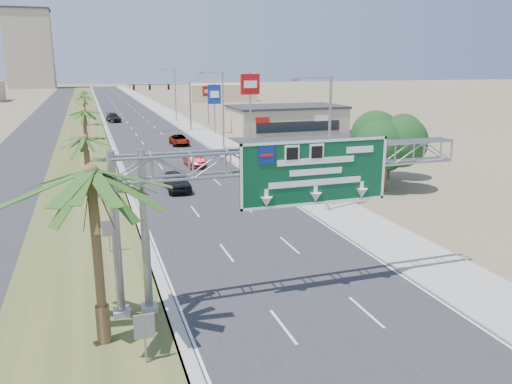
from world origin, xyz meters
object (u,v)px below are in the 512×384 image
object	(u,v)px
car_far	(113,118)
sign_gantry	(280,172)
car_left_lane	(177,181)
car_mid_lane	(194,159)
palm_near	(91,174)
pole_sign_red_far	(208,94)
car_right_lane	(179,140)
pole_sign_red_near	(250,90)
pole_sign_blue	(214,96)
store_building	(287,119)
signal_mast	(178,102)

from	to	relation	value
car_far	sign_gantry	bearing A→B (deg)	-94.20
car_left_lane	car_mid_lane	distance (m)	10.79
palm_near	pole_sign_red_far	size ratio (longest dim) A/B	1.16
palm_near	car_right_lane	bearing A→B (deg)	76.56
pole_sign_red_near	car_right_lane	bearing A→B (deg)	122.66
car_left_lane	pole_sign_blue	bearing A→B (deg)	71.28
pole_sign_red_near	pole_sign_blue	world-z (taller)	pole_sign_red_near
store_building	car_left_lane	size ratio (longest dim) A/B	3.62
palm_near	car_mid_lane	bearing A→B (deg)	72.60
car_far	pole_sign_red_near	distance (m)	46.08
sign_gantry	car_mid_lane	size ratio (longest dim) A/B	3.50
car_mid_lane	pole_sign_blue	world-z (taller)	pole_sign_blue
store_building	car_far	world-z (taller)	store_building
car_far	pole_sign_blue	bearing A→B (deg)	-64.77
car_mid_lane	signal_mast	bearing A→B (deg)	83.23
pole_sign_red_near	pole_sign_red_far	world-z (taller)	pole_sign_red_near
car_left_lane	car_far	distance (m)	58.25
store_building	pole_sign_red_near	size ratio (longest dim) A/B	1.82
store_building	car_right_lane	bearing A→B (deg)	-156.29
palm_near	store_building	distance (m)	66.04
sign_gantry	palm_near	world-z (taller)	palm_near
sign_gantry	palm_near	bearing A→B (deg)	-166.68
signal_mast	pole_sign_blue	size ratio (longest dim) A/B	1.29
car_left_lane	pole_sign_red_far	world-z (taller)	pole_sign_red_far
pole_sign_red_far	palm_near	bearing A→B (deg)	-106.49
store_building	car_mid_lane	world-z (taller)	store_building
car_far	car_mid_lane	bearing A→B (deg)	-89.60
car_mid_lane	pole_sign_red_near	distance (m)	11.64
sign_gantry	car_far	bearing A→B (deg)	92.36
palm_near	car_mid_lane	world-z (taller)	palm_near
car_right_lane	palm_near	bearing A→B (deg)	-102.99
car_right_lane	pole_sign_blue	xyz separation A→B (m)	(7.44, 9.43, 5.24)
pole_sign_red_near	pole_sign_blue	size ratio (longest dim) A/B	1.25
car_left_lane	car_far	size ratio (longest dim) A/B	0.91
sign_gantry	car_far	xyz separation A→B (m)	(-3.30, 80.27, -5.26)
palm_near	car_far	distance (m)	82.57
sign_gantry	car_right_lane	bearing A→B (deg)	85.56
sign_gantry	car_far	world-z (taller)	sign_gantry
sign_gantry	pole_sign_blue	size ratio (longest dim) A/B	2.11
signal_mast	car_mid_lane	size ratio (longest dim) A/B	2.15
car_far	pole_sign_red_near	world-z (taller)	pole_sign_red_near
store_building	pole_sign_red_near	distance (m)	23.65
signal_mast	car_right_lane	bearing A→B (deg)	-99.97
sign_gantry	pole_sign_red_far	bearing A→B (deg)	79.37
sign_gantry	signal_mast	xyz separation A→B (m)	(6.23, 62.05, -1.21)
pole_sign_blue	pole_sign_red_far	distance (m)	13.05
palm_near	car_mid_lane	distance (m)	36.31
sign_gantry	pole_sign_red_far	world-z (taller)	sign_gantry
sign_gantry	car_mid_lane	xyz separation A→B (m)	(2.56, 32.22, -5.27)
sign_gantry	store_building	size ratio (longest dim) A/B	0.93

